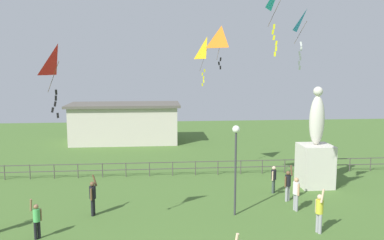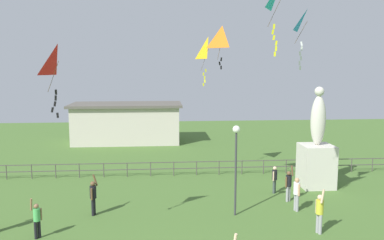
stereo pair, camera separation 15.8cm
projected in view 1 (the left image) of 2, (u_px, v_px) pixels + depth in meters
name	position (u px, v px, depth m)	size (l,w,h in m)	color
statue_monument	(315.00, 156.00, 23.79)	(1.87, 1.87, 6.04)	beige
lamppost	(236.00, 150.00, 18.94)	(0.36, 0.36, 4.44)	#38383D
person_2	(37.00, 218.00, 16.58)	(0.43, 0.35, 1.79)	black
person_3	(274.00, 178.00, 22.62)	(0.31, 0.40, 1.57)	#3F4C47
person_4	(319.00, 210.00, 17.16)	(0.32, 0.55, 2.05)	#99999E
person_5	(93.00, 196.00, 19.18)	(0.38, 0.52, 1.99)	black
person_6	(296.00, 192.00, 19.83)	(0.32, 0.51, 1.71)	#99999E
person_7	(288.00, 183.00, 21.24)	(0.50, 0.33, 1.96)	#99999E
kite_0	(207.00, 50.00, 24.91)	(0.98, 1.22, 3.07)	yellow
kite_1	(221.00, 38.00, 21.09)	(1.06, 1.07, 2.28)	orange
kite_2	(306.00, 24.00, 17.96)	(0.92, 1.00, 2.71)	#198CD1
kite_5	(59.00, 64.00, 14.54)	(0.93, 0.93, 2.72)	red
waterfront_railing	(161.00, 167.00, 26.14)	(36.04, 0.06, 0.95)	#4C4742
pavilion_building	(125.00, 123.00, 37.52)	(10.39, 4.89, 3.72)	beige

